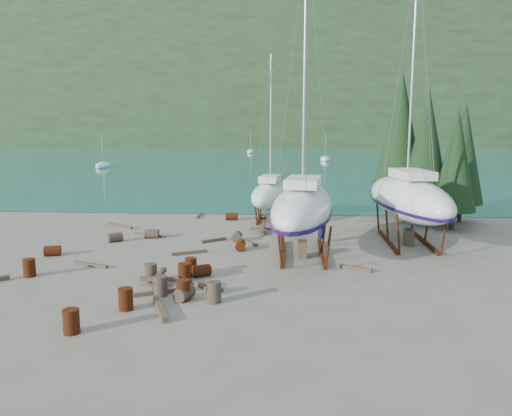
# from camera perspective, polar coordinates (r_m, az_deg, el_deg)

# --- Properties ---
(ground) EXTENTS (600.00, 600.00, 0.00)m
(ground) POSITION_cam_1_polar(r_m,az_deg,el_deg) (26.38, -1.91, -6.52)
(ground) COLOR #6C6255
(ground) RESTS_ON ground
(bay_water) EXTENTS (700.00, 700.00, 0.00)m
(bay_water) POSITION_cam_1_polar(r_m,az_deg,el_deg) (340.33, 3.45, 8.11)
(bay_water) COLOR teal
(bay_water) RESTS_ON ground
(far_hill) EXTENTS (800.00, 360.00, 110.00)m
(far_hill) POSITION_cam_1_polar(r_m,az_deg,el_deg) (345.33, 3.46, 8.13)
(far_hill) COLOR #203118
(far_hill) RESTS_ON ground
(far_house_left) EXTENTS (6.60, 5.60, 5.60)m
(far_house_left) POSITION_cam_1_polar(r_m,az_deg,el_deg) (224.20, -12.48, 8.03)
(far_house_left) COLOR beige
(far_house_left) RESTS_ON ground
(far_house_center) EXTENTS (6.60, 5.60, 5.60)m
(far_house_center) POSITION_cam_1_polar(r_m,az_deg,el_deg) (216.47, -2.16, 8.20)
(far_house_center) COLOR beige
(far_house_center) RESTS_ON ground
(far_house_right) EXTENTS (6.60, 5.60, 5.60)m
(far_house_right) POSITION_cam_1_polar(r_m,az_deg,el_deg) (217.03, 11.22, 8.03)
(far_house_right) COLOR beige
(far_house_right) RESTS_ON ground
(cypress_near_right) EXTENTS (3.60, 3.60, 10.00)m
(cypress_near_right) POSITION_cam_1_polar(r_m,az_deg,el_deg) (38.57, 18.89, 6.74)
(cypress_near_right) COLOR black
(cypress_near_right) RESTS_ON ground
(cypress_mid_right) EXTENTS (3.06, 3.06, 8.50)m
(cypress_mid_right) POSITION_cam_1_polar(r_m,az_deg,el_deg) (37.12, 21.86, 5.14)
(cypress_mid_right) COLOR black
(cypress_mid_right) RESTS_ON ground
(cypress_back_left) EXTENTS (4.14, 4.14, 11.50)m
(cypress_back_left) POSITION_cam_1_polar(r_m,az_deg,el_deg) (40.14, 16.13, 8.20)
(cypress_back_left) COLOR black
(cypress_back_left) RESTS_ON ground
(cypress_far_right) EXTENTS (3.24, 3.24, 9.00)m
(cypress_far_right) POSITION_cam_1_polar(r_m,az_deg,el_deg) (40.42, 22.62, 5.80)
(cypress_far_right) COLOR black
(cypress_far_right) RESTS_ON ground
(moored_boat_left) EXTENTS (2.00, 5.00, 6.05)m
(moored_boat_left) POSITION_cam_1_polar(r_m,az_deg,el_deg) (91.51, -17.07, 4.66)
(moored_boat_left) COLOR white
(moored_boat_left) RESTS_ON ground
(moored_boat_mid) EXTENTS (2.00, 5.00, 6.05)m
(moored_boat_mid) POSITION_cam_1_polar(r_m,az_deg,el_deg) (105.73, 7.91, 5.55)
(moored_boat_mid) COLOR white
(moored_boat_mid) RESTS_ON ground
(moored_boat_far) EXTENTS (2.00, 5.00, 6.05)m
(moored_boat_far) POSITION_cam_1_polar(r_m,az_deg,el_deg) (135.83, -0.62, 6.46)
(moored_boat_far) COLOR white
(moored_boat_far) RESTS_ON ground
(large_sailboat_near) EXTENTS (4.61, 11.12, 17.00)m
(large_sailboat_near) POSITION_cam_1_polar(r_m,az_deg,el_deg) (27.92, 5.36, 0.09)
(large_sailboat_near) COLOR white
(large_sailboat_near) RESTS_ON ground
(large_sailboat_far) EXTENTS (4.69, 11.40, 17.50)m
(large_sailboat_far) POSITION_cam_1_polar(r_m,az_deg,el_deg) (31.97, 17.04, 1.11)
(large_sailboat_far) COLOR white
(large_sailboat_far) RESTS_ON ground
(small_sailboat_shore) EXTENTS (3.64, 8.10, 12.49)m
(small_sailboat_shore) POSITION_cam_1_polar(r_m,az_deg,el_deg) (38.37, 1.63, 1.62)
(small_sailboat_shore) COLOR white
(small_sailboat_shore) RESTS_ON ground
(worker) EXTENTS (0.49, 0.73, 1.95)m
(worker) POSITION_cam_1_polar(r_m,az_deg,el_deg) (31.18, 7.49, -2.26)
(worker) COLOR #13114E
(worker) RESTS_ON ground
(drum_0) EXTENTS (0.58, 0.58, 0.88)m
(drum_0) POSITION_cam_1_polar(r_m,az_deg,el_deg) (26.64, -24.48, -6.23)
(drum_0) COLOR #57210E
(drum_0) RESTS_ON ground
(drum_1) EXTENTS (0.86, 1.03, 0.58)m
(drum_1) POSITION_cam_1_polar(r_m,az_deg,el_deg) (21.39, -8.19, -9.62)
(drum_1) COLOR #2D2823
(drum_1) RESTS_ON ground
(drum_2) EXTENTS (1.02, 0.82, 0.58)m
(drum_2) POSITION_cam_1_polar(r_m,az_deg,el_deg) (30.33, -22.23, -4.55)
(drum_2) COLOR #57210E
(drum_2) RESTS_ON ground
(drum_3) EXTENTS (0.58, 0.58, 0.88)m
(drum_3) POSITION_cam_1_polar(r_m,az_deg,el_deg) (19.07, -20.36, -12.05)
(drum_3) COLOR #57210E
(drum_3) RESTS_ON ground
(drum_4) EXTENTS (0.90, 0.61, 0.58)m
(drum_4) POSITION_cam_1_polar(r_m,az_deg,el_deg) (38.68, -2.79, -0.97)
(drum_4) COLOR #57210E
(drum_4) RESTS_ON ground
(drum_5) EXTENTS (0.58, 0.58, 0.88)m
(drum_5) POSITION_cam_1_polar(r_m,az_deg,el_deg) (21.98, -10.84, -8.76)
(drum_5) COLOR #2D2823
(drum_5) RESTS_ON ground
(drum_6) EXTENTS (0.63, 0.91, 0.58)m
(drum_6) POSITION_cam_1_polar(r_m,az_deg,el_deg) (29.38, -1.78, -4.28)
(drum_6) COLOR #57210E
(drum_6) RESTS_ON ground
(drum_7) EXTENTS (0.58, 0.58, 0.88)m
(drum_7) POSITION_cam_1_polar(r_m,az_deg,el_deg) (21.31, -8.31, -9.27)
(drum_7) COLOR #57210E
(drum_7) RESTS_ON ground
(drum_9) EXTENTS (0.91, 0.63, 0.58)m
(drum_9) POSITION_cam_1_polar(r_m,az_deg,el_deg) (33.18, -11.81, -2.89)
(drum_9) COLOR #2D2823
(drum_9) RESTS_ON ground
(drum_10) EXTENTS (0.58, 0.58, 0.88)m
(drum_10) POSITION_cam_1_polar(r_m,az_deg,el_deg) (23.73, -8.19, -7.32)
(drum_10) COLOR #57210E
(drum_10) RESTS_ON ground
(drum_11) EXTENTS (0.60, 0.89, 0.58)m
(drum_11) POSITION_cam_1_polar(r_m,az_deg,el_deg) (31.69, -2.14, -3.27)
(drum_11) COLOR #2D2823
(drum_11) RESTS_ON ground
(drum_12) EXTENTS (1.05, 0.95, 0.58)m
(drum_12) POSITION_cam_1_polar(r_m,az_deg,el_deg) (24.48, -6.28, -7.13)
(drum_12) COLOR #57210E
(drum_12) RESTS_ON ground
(drum_13) EXTENTS (0.58, 0.58, 0.88)m
(drum_13) POSITION_cam_1_polar(r_m,az_deg,el_deg) (20.72, -14.67, -10.03)
(drum_13) COLOR #57210E
(drum_13) RESTS_ON ground
(drum_14) EXTENTS (0.58, 0.58, 0.88)m
(drum_14) POSITION_cam_1_polar(r_m,az_deg,el_deg) (24.65, -7.46, -6.67)
(drum_14) COLOR #57210E
(drum_14) RESTS_ON ground
(drum_15) EXTENTS (1.05, 0.98, 0.58)m
(drum_15) POSITION_cam_1_polar(r_m,az_deg,el_deg) (32.69, -15.79, -3.23)
(drum_15) COLOR #2D2823
(drum_15) RESTS_ON ground
(drum_16) EXTENTS (0.58, 0.58, 0.88)m
(drum_16) POSITION_cam_1_polar(r_m,az_deg,el_deg) (23.96, -11.92, -7.27)
(drum_16) COLOR #2D2823
(drum_16) RESTS_ON ground
(drum_17) EXTENTS (0.58, 0.58, 0.88)m
(drum_17) POSITION_cam_1_polar(r_m,az_deg,el_deg) (20.92, -4.80, -9.56)
(drum_17) COLOR #2D2823
(drum_17) RESTS_ON ground
(timber_1) EXTENTS (1.72, 1.04, 0.19)m
(timber_1) POSITION_cam_1_polar(r_m,az_deg,el_deg) (25.91, 11.20, -6.77)
(timber_1) COLOR brown
(timber_1) RESTS_ON ground
(timber_2) EXTENTS (2.30, 1.51, 0.19)m
(timber_2) POSITION_cam_1_polar(r_m,az_deg,el_deg) (37.30, -15.32, -1.99)
(timber_2) COLOR brown
(timber_2) RESTS_ON ground
(timber_3) EXTENTS (1.80, 2.11, 0.15)m
(timber_3) POSITION_cam_1_polar(r_m,az_deg,el_deg) (23.55, -7.21, -8.37)
(timber_3) COLOR brown
(timber_3) RESTS_ON ground
(timber_4) EXTENTS (1.92, 1.08, 0.17)m
(timber_4) POSITION_cam_1_polar(r_m,az_deg,el_deg) (28.76, -7.59, -5.08)
(timber_4) COLOR brown
(timber_4) RESTS_ON ground
(timber_5) EXTENTS (2.20, 1.14, 0.16)m
(timber_5) POSITION_cam_1_polar(r_m,az_deg,el_deg) (22.36, -10.83, -9.41)
(timber_5) COLOR brown
(timber_5) RESTS_ON ground
(timber_6) EXTENTS (1.78, 0.39, 0.19)m
(timber_6) POSITION_cam_1_polar(r_m,az_deg,el_deg) (39.15, 1.18, -1.13)
(timber_6) COLOR brown
(timber_6) RESTS_ON ground
(timber_7) EXTENTS (1.35, 0.95, 0.17)m
(timber_7) POSITION_cam_1_polar(r_m,az_deg,el_deg) (22.70, -5.31, -8.97)
(timber_7) COLOR brown
(timber_7) RESTS_ON ground
(timber_8) EXTENTS (1.49, 1.27, 0.19)m
(timber_8) POSITION_cam_1_polar(r_m,az_deg,el_deg) (31.62, -4.84, -3.69)
(timber_8) COLOR brown
(timber_8) RESTS_ON ground
(timber_9) EXTENTS (0.21, 2.32, 0.15)m
(timber_9) POSITION_cam_1_polar(r_m,az_deg,el_deg) (40.54, -6.55, -0.85)
(timber_9) COLOR brown
(timber_9) RESTS_ON ground
(timber_10) EXTENTS (1.96, 2.31, 0.16)m
(timber_10) POSITION_cam_1_polar(r_m,az_deg,el_deg) (31.32, -1.44, -3.81)
(timber_10) COLOR brown
(timber_10) RESTS_ON ground
(timber_12) EXTENTS (2.03, 0.86, 0.17)m
(timber_12) POSITION_cam_1_polar(r_m,az_deg,el_deg) (27.46, -18.37, -6.18)
(timber_12) COLOR brown
(timber_12) RESTS_ON ground
(timber_16) EXTENTS (1.25, 2.53, 0.23)m
(timber_16) POSITION_cam_1_polar(r_m,az_deg,el_deg) (20.39, -10.92, -11.19)
(timber_16) COLOR brown
(timber_16) RESTS_ON ground
(timber_17) EXTENTS (2.38, 1.18, 0.16)m
(timber_17) POSITION_cam_1_polar(r_m,az_deg,el_deg) (33.80, -12.10, -3.04)
(timber_17) COLOR brown
(timber_17) RESTS_ON ground
(timber_pile_fore) EXTENTS (1.80, 1.80, 0.60)m
(timber_pile_fore) POSITION_cam_1_polar(r_m,az_deg,el_deg) (23.43, -10.94, -7.98)
(timber_pile_fore) COLOR brown
(timber_pile_fore) RESTS_ON ground
(timber_pile_aft) EXTENTS (1.80, 1.80, 0.60)m
(timber_pile_aft) POSITION_cam_1_polar(r_m,az_deg,el_deg) (33.94, 0.81, -2.40)
(timber_pile_aft) COLOR brown
(timber_pile_aft) RESTS_ON ground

